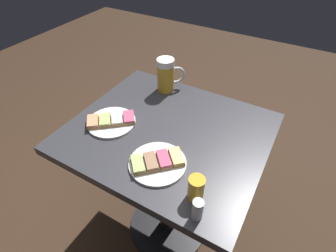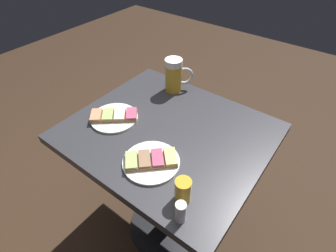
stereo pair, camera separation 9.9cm
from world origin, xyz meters
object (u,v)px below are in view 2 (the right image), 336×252
plate_near (114,117)px  beer_mug (175,75)px  beer_glass_small (183,191)px  salt_shaker (181,212)px  plate_far (151,161)px

plate_near → beer_mug: beer_mug is taller
beer_mug → beer_glass_small: (-0.38, 0.48, -0.04)m
plate_near → beer_glass_small: size_ratio=2.25×
beer_mug → salt_shaker: beer_mug is taller
plate_far → salt_shaker: size_ratio=2.73×
beer_mug → salt_shaker: bearing=127.5°
beer_glass_small → beer_mug: bearing=-51.6°
plate_far → salt_shaker: salt_shaker is taller
beer_mug → plate_near: bearing=77.8°
plate_near → beer_mug: bearing=-102.2°
beer_mug → beer_glass_small: 0.61m
plate_near → plate_far: size_ratio=0.98×
plate_far → salt_shaker: bearing=151.0°
plate_far → beer_mug: bearing=-63.7°
plate_near → beer_glass_small: (-0.45, 0.15, 0.03)m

